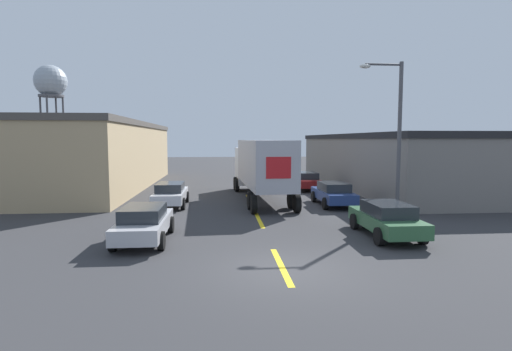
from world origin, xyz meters
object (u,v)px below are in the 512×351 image
Objects in this scene: parked_car_left_far at (171,194)px; parked_car_right_far at (306,180)px; parked_car_right_near at (386,218)px; water_tower at (51,83)px; street_lamp at (395,128)px; parked_car_right_mid at (333,193)px; semi_truck at (261,164)px; parked_car_left_near at (144,222)px.

parked_car_left_far is 1.00× the size of parked_car_right_far.
parked_car_right_near is 15.42m from parked_car_right_far.
parked_car_left_far and parked_car_right_far have the same top height.
water_tower is at bearing 135.82° from parked_car_right_far.
parked_car_left_far is 13.16m from street_lamp.
parked_car_right_mid is 50.70m from water_tower.
parked_car_left_far is (-9.77, 0.65, 0.00)m from parked_car_right_mid.
water_tower is (-31.38, 45.91, 11.42)m from parked_car_right_near.
semi_truck reaches higher than parked_car_right_near.
parked_car_right_near and parked_car_right_far have the same top height.
water_tower is (-27.25, 35.21, 9.83)m from semi_truck.
street_lamp is (2.03, -11.42, 3.79)m from parked_car_right_far.
parked_car_right_far is (0.00, 7.66, 0.00)m from parked_car_right_mid.
parked_car_right_near is 0.57× the size of street_lamp.
parked_car_left_near is 18.19m from parked_car_right_far.
water_tower is 1.88× the size of street_lamp.
water_tower is (-21.61, 45.84, 11.42)m from parked_car_left_near.
parked_car_right_far is 12.20m from street_lamp.
semi_truck is 2.76× the size of parked_car_left_near.
parked_car_left_near is 1.00× the size of parked_car_right_mid.
parked_car_left_near is 9.77m from parked_car_right_near.
parked_car_right_near is at bearing -116.92° from street_lamp.
street_lamp is (2.03, 4.00, 3.79)m from parked_car_right_near.
semi_truck is 9.36m from street_lamp.
parked_car_left_near is 13.00m from street_lamp.
parked_car_right_mid is (9.77, 7.69, 0.00)m from parked_car_left_near.
parked_car_right_near is 56.77m from water_tower.
parked_car_left_near is at bearing -122.48° from parked_car_right_far.
parked_car_left_near is 1.00× the size of parked_car_left_far.
semi_truck is 0.84× the size of water_tower.
water_tower reaches higher than parked_car_left_far.
parked_car_right_mid is 7.66m from parked_car_right_far.
parked_car_left_far is 0.30× the size of water_tower.
parked_car_left_far is 44.76m from water_tower.
parked_car_left_far is at bearing 159.50° from street_lamp.
street_lamp is at bearing -20.50° from parked_car_left_far.
parked_car_left_near is 0.30× the size of water_tower.
water_tower is (-31.38, 30.49, 11.42)m from parked_car_right_far.
parked_car_left_near and parked_car_right_far have the same top height.
semi_truck reaches higher than parked_car_left_far.
parked_car_right_far is at bearing 90.00° from parked_car_right_mid.
parked_car_left_far is (-5.64, -2.28, -1.58)m from semi_truck.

